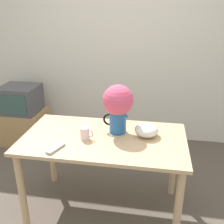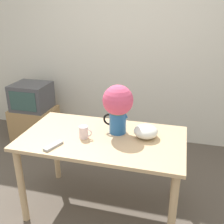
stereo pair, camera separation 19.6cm
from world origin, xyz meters
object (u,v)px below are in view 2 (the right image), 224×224
object	(u,v)px
flower_vase	(118,105)
tv_set	(32,96)
white_bowl	(146,131)
coffee_mug	(84,132)

from	to	relation	value
flower_vase	tv_set	world-z (taller)	flower_vase
tv_set	white_bowl	bearing A→B (deg)	-30.90
white_bowl	tv_set	distance (m)	2.03
coffee_mug	tv_set	bearing A→B (deg)	136.07
flower_vase	coffee_mug	world-z (taller)	flower_vase
coffee_mug	white_bowl	world-z (taller)	white_bowl
white_bowl	tv_set	bearing A→B (deg)	149.10
flower_vase	coffee_mug	xyz separation A→B (m)	(-0.25, -0.18, -0.21)
coffee_mug	white_bowl	xyz separation A→B (m)	(0.50, 0.15, 0.00)
flower_vase	tv_set	bearing A→B (deg)	145.73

